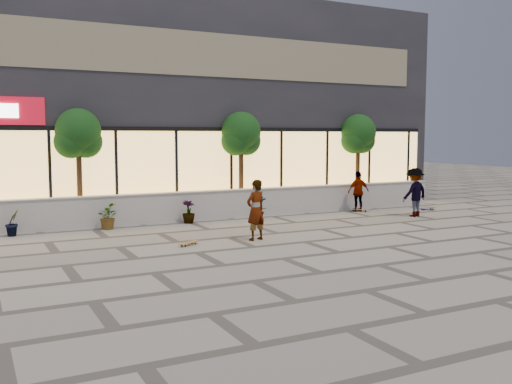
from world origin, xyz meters
name	(u,v)px	position (x,y,z in m)	size (l,w,h in m)	color
ground	(284,259)	(0.00, 0.00, 0.00)	(80.00, 80.00, 0.00)	gray
planter_wall	(186,206)	(0.00, 7.00, 0.52)	(22.00, 0.42, 1.04)	silver
retail_building	(141,107)	(0.00, 12.49, 4.25)	(24.00, 9.17, 8.50)	#242429
shrub_b	(13,223)	(-5.70, 6.45, 0.41)	(0.45, 0.36, 0.81)	#153D13
shrub_c	(107,217)	(-2.90, 6.45, 0.41)	(0.73, 0.63, 0.81)	#153D13
shrub_d	(189,212)	(-0.10, 6.45, 0.41)	(0.45, 0.45, 0.81)	#153D13
shrub_e	(261,207)	(2.70, 6.45, 0.41)	(0.43, 0.29, 0.81)	#153D13
tree_midwest	(78,136)	(-3.50, 7.70, 2.99)	(1.60, 1.50, 3.92)	#432718
tree_mideast	(241,136)	(2.50, 7.70, 2.99)	(1.60, 1.50, 3.92)	#432718
tree_east	(358,136)	(8.00, 7.70, 2.99)	(1.60, 1.50, 3.92)	#432718
skater_center	(256,210)	(0.51, 2.53, 0.88)	(0.64, 0.42, 1.76)	silver
skater_right_near	(358,191)	(7.00, 6.30, 0.80)	(0.94, 0.39, 1.60)	silver
skater_right_far	(415,192)	(8.00, 4.20, 0.91)	(1.17, 0.67, 1.81)	maroon
skateboard_center	(189,243)	(-1.50, 2.66, 0.07)	(0.71, 0.51, 0.09)	olive
skateboard_right_near	(359,210)	(6.99, 6.20, 0.08)	(0.74, 0.58, 0.09)	#9E5C34
skateboard_right_far	(427,208)	(9.80, 5.39, 0.08)	(0.76, 0.22, 0.09)	#4E4782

